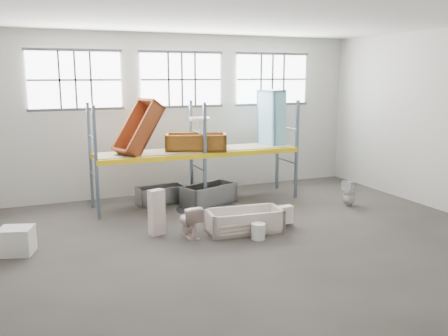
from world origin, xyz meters
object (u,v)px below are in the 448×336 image
rust_tub_flat (196,142)px  toilet_white (349,193)px  toilet_beige (189,221)px  cistern_tall (157,212)px  steel_tub_right (209,194)px  bathtub_beige (244,220)px  carton_near (17,241)px  steel_tub_left (161,195)px  bucket (258,231)px  blue_tub_upright (271,119)px

rust_tub_flat → toilet_white: bearing=-26.7°
toilet_white → toilet_beige: bearing=-101.5°
cistern_tall → rust_tub_flat: (1.82, 2.34, 1.27)m
steel_tub_right → rust_tub_flat: 1.58m
bathtub_beige → carton_near: 5.12m
carton_near → steel_tub_left: bearing=35.6°
bucket → carton_near: bearing=167.3°
carton_near → cistern_tall: bearing=1.2°
bathtub_beige → toilet_white: size_ratio=2.37×
toilet_beige → cistern_tall: (-0.67, 0.42, 0.17)m
bucket → bathtub_beige: bearing=94.7°
cistern_tall → steel_tub_left: (0.83, 2.72, -0.29)m
toilet_beige → rust_tub_flat: size_ratio=0.44×
carton_near → steel_tub_right: bearing=22.2°
steel_tub_left → carton_near: 4.80m
bathtub_beige → carton_near: carton_near is taller
steel_tub_left → steel_tub_right: size_ratio=0.86×
toilet_white → blue_tub_upright: size_ratio=0.43×
toilet_white → rust_tub_flat: (-3.99, 2.01, 1.44)m
cistern_tall → bucket: cistern_tall is taller
toilet_beige → bucket: bearing=145.8°
rust_tub_flat → blue_tub_upright: (2.59, 0.21, 0.58)m
blue_tub_upright → rust_tub_flat: bearing=-175.3°
toilet_beige → blue_tub_upright: blue_tub_upright is taller
toilet_white → steel_tub_right: (-3.71, 1.71, -0.09)m
cistern_tall → bucket: size_ratio=2.92×
toilet_white → steel_tub_left: size_ratio=0.55×
toilet_beige → steel_tub_left: (0.16, 3.15, -0.13)m
rust_tub_flat → toilet_beige: bearing=-112.6°
toilet_white → bathtub_beige: bearing=-96.4°
bathtub_beige → toilet_beige: bearing=179.2°
toilet_white → bucket: toilet_white is taller
toilet_beige → carton_near: size_ratio=1.14×
toilet_beige → cistern_tall: cistern_tall is taller
bathtub_beige → steel_tub_right: steel_tub_right is taller
bathtub_beige → blue_tub_upright: bearing=58.4°
steel_tub_left → toilet_beige: bearing=-92.9°
rust_tub_flat → steel_tub_left: bearing=158.5°
steel_tub_left → bucket: steel_tub_left is taller
bucket → toilet_white: bearing=22.6°
rust_tub_flat → carton_near: bearing=-153.9°
steel_tub_right → blue_tub_upright: (2.31, 0.51, 2.10)m
steel_tub_left → rust_tub_flat: rust_tub_flat is taller
toilet_white → carton_near: (-8.88, -0.39, -0.10)m
steel_tub_right → blue_tub_upright: size_ratio=0.90×
bucket → cistern_tall: bearing=149.5°
rust_tub_flat → blue_tub_upright: 2.66m
steel_tub_left → cistern_tall: bearing=-107.0°
bathtub_beige → toilet_beige: size_ratio=2.39×
steel_tub_right → carton_near: bearing=-157.8°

